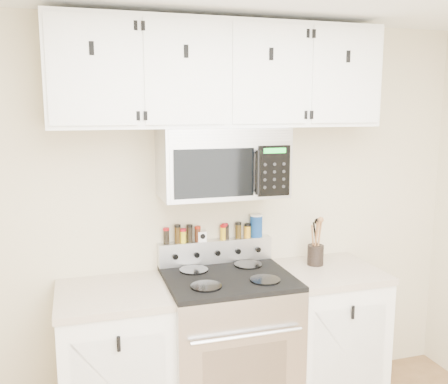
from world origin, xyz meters
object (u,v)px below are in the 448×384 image
microwave (222,162)px  salt_canister (256,225)px  utensil_crock (316,253)px  range (228,346)px

microwave → salt_canister: (0.28, 0.16, -0.45)m
microwave → utensil_crock: (0.65, -0.01, -0.63)m
range → salt_canister: 0.80m
microwave → utensil_crock: 0.90m
salt_canister → utensil_crock: bearing=-24.5°
range → utensil_crock: 0.83m
microwave → salt_canister: 0.56m
range → utensil_crock: bearing=10.3°
range → salt_canister: size_ratio=7.17×
range → microwave: 1.15m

